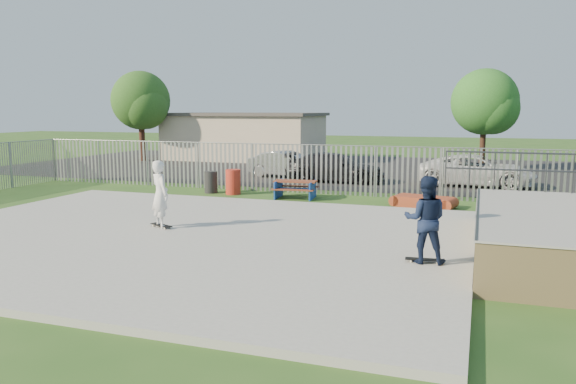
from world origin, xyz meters
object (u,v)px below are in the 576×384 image
(picnic_table, at_px, (295,189))
(trash_bin_grey, at_px, (211,182))
(car_silver, at_px, (287,164))
(tree_mid, at_px, (485,102))
(tree_left, at_px, (141,101))
(funbox, at_px, (423,202))
(car_white, at_px, (477,170))
(skater_navy, at_px, (426,220))
(trash_bin_red, at_px, (233,182))
(skater_white, at_px, (160,194))
(car_dark, at_px, (335,167))

(picnic_table, bearing_deg, trash_bin_grey, 171.53)
(picnic_table, xyz_separation_m, trash_bin_grey, (-3.74, 0.19, 0.10))
(picnic_table, distance_m, car_silver, 6.63)
(tree_mid, bearing_deg, tree_left, -176.53)
(picnic_table, distance_m, funbox, 4.94)
(car_white, xyz_separation_m, skater_navy, (-0.92, -14.27, 0.37))
(funbox, bearing_deg, tree_mid, 95.31)
(picnic_table, relative_size, skater_navy, 0.93)
(trash_bin_red, distance_m, tree_left, 17.09)
(trash_bin_grey, distance_m, car_white, 11.82)
(skater_white, bearing_deg, trash_bin_red, -47.42)
(car_silver, distance_m, skater_white, 13.27)
(car_white, xyz_separation_m, tree_mid, (0.20, 7.28, 3.12))
(tree_mid, bearing_deg, funbox, -98.02)
(tree_mid, relative_size, skater_white, 3.02)
(tree_left, height_order, skater_navy, tree_left)
(car_silver, height_order, car_white, car_white)
(funbox, relative_size, trash_bin_grey, 2.28)
(car_silver, relative_size, car_dark, 0.85)
(car_dark, xyz_separation_m, skater_white, (-1.86, -12.33, 0.39))
(picnic_table, relative_size, car_white, 0.35)
(trash_bin_red, distance_m, car_silver, 6.00)
(picnic_table, xyz_separation_m, skater_white, (-1.62, -7.10, 0.74))
(car_dark, bearing_deg, funbox, -141.71)
(tree_left, height_order, tree_mid, tree_left)
(funbox, xyz_separation_m, trash_bin_red, (-7.64, 0.57, 0.32))
(tree_left, relative_size, tree_mid, 1.04)
(picnic_table, height_order, trash_bin_red, trash_bin_red)
(trash_bin_red, relative_size, skater_navy, 0.54)
(picnic_table, relative_size, trash_bin_red, 1.74)
(tree_mid, height_order, skater_navy, tree_mid)
(picnic_table, distance_m, trash_bin_red, 2.73)
(car_white, distance_m, skater_white, 15.36)
(funbox, bearing_deg, skater_white, -121.09)
(trash_bin_grey, bearing_deg, skater_navy, -42.33)
(car_dark, bearing_deg, car_silver, 70.37)
(car_silver, xyz_separation_m, car_white, (9.12, -0.29, 0.04))
(trash_bin_grey, bearing_deg, car_silver, 78.10)
(trash_bin_red, xyz_separation_m, car_white, (9.35, 5.70, 0.21))
(picnic_table, distance_m, skater_navy, 10.20)
(funbox, distance_m, skater_white, 9.38)
(funbox, relative_size, car_dark, 0.44)
(trash_bin_grey, relative_size, tree_mid, 0.16)
(trash_bin_red, relative_size, skater_white, 0.54)
(funbox, bearing_deg, tree_left, 161.35)
(skater_navy, bearing_deg, car_dark, -73.63)
(tree_left, bearing_deg, car_dark, -23.80)
(tree_mid, distance_m, skater_white, 22.09)
(trash_bin_grey, xyz_separation_m, tree_left, (-10.96, 11.63, 3.55))
(funbox, height_order, tree_mid, tree_mid)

